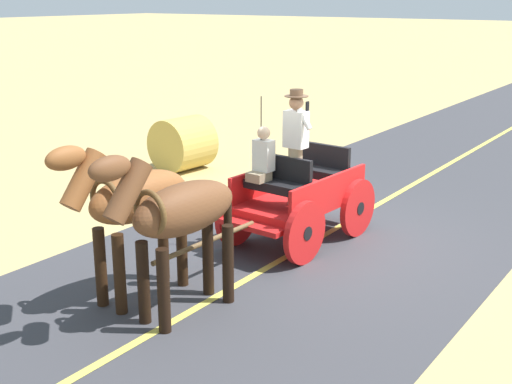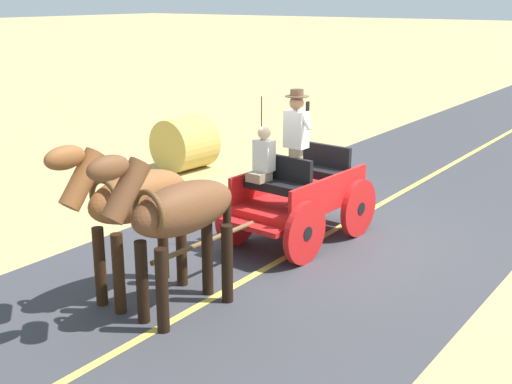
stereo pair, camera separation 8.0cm
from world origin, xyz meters
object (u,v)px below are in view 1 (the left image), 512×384
(horse_drawn_carriage, at_px, (296,193))
(horse_off_side, at_px, (133,202))
(horse_near_side, at_px, (178,214))
(hay_bale, at_px, (183,144))

(horse_drawn_carriage, distance_m, horse_off_side, 3.10)
(horse_off_side, bearing_deg, horse_near_side, 176.64)
(horse_near_side, xyz_separation_m, hay_bale, (4.78, -5.56, -0.72))
(horse_drawn_carriage, distance_m, hay_bale, 5.21)
(horse_drawn_carriage, bearing_deg, hay_bale, -28.85)
(horse_drawn_carriage, height_order, hay_bale, horse_drawn_carriage)
(horse_near_side, distance_m, hay_bale, 7.37)
(hay_bale, bearing_deg, horse_near_side, 130.68)
(horse_off_side, bearing_deg, hay_bale, -54.20)
(horse_near_side, bearing_deg, hay_bale, -49.32)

